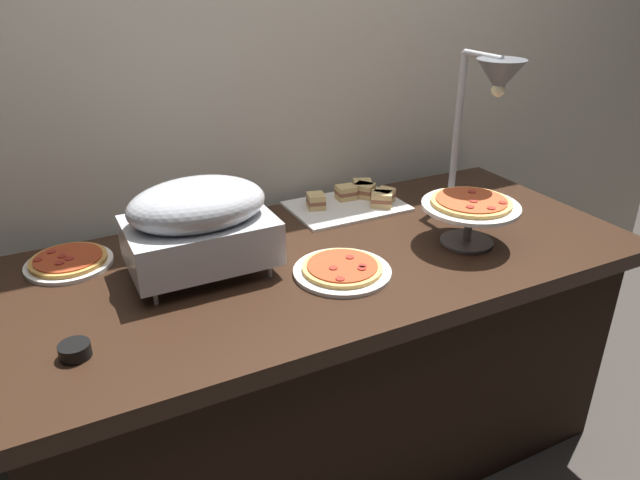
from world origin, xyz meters
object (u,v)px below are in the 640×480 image
Objects in this scene: chafing_dish at (199,223)px; pizza_plate_raised_stand at (471,208)px; pizza_plate_center at (342,270)px; sauce_cup_near at (75,350)px; pizza_plate_front at (69,262)px; sandwich_platter at (354,200)px; heat_lamp at (490,94)px.

chafing_dish reaches higher than pizza_plate_raised_stand.
sauce_cup_near is at bearing -174.88° from pizza_plate_center.
chafing_dish reaches higher than pizza_plate_front.
chafing_dish is 0.99× the size of sandwich_platter.
pizza_plate_front is at bearing -178.62° from sandwich_platter.
heat_lamp reaches higher than sauce_cup_near.
chafing_dish reaches higher than sauce_cup_near.
sandwich_platter is (0.28, 0.42, 0.01)m from pizza_plate_center.
chafing_dish is 1.43× the size of pizza_plate_center.
chafing_dish is at bearing 152.20° from pizza_plate_center.
heat_lamp is 0.37m from pizza_plate_raised_stand.
pizza_plate_front is at bearing 169.23° from heat_lamp.
sandwich_platter reaches higher than pizza_plate_front.
sandwich_platter is 1.09m from sauce_cup_near.
sandwich_platter is (0.95, 0.02, 0.01)m from pizza_plate_front.
heat_lamp reaches higher than pizza_plate_front.
pizza_plate_center is at bearing -30.53° from pizza_plate_front.
sauce_cup_near is at bearing -146.23° from chafing_dish.
pizza_plate_front is at bearing 146.81° from chafing_dish.
pizza_plate_center is at bearing 5.12° from sauce_cup_near.
chafing_dish is 1.61× the size of pizza_plate_front.
sandwich_platter is (-0.16, 0.42, -0.09)m from pizza_plate_raised_stand.
pizza_plate_center is 0.70× the size of sandwich_platter.
pizza_plate_front is (-1.27, 0.24, -0.40)m from heat_lamp.
pizza_plate_front is 0.62× the size of sandwich_platter.
chafing_dish reaches higher than sandwich_platter.
pizza_plate_raised_stand is 1.15m from sauce_cup_near.
heat_lamp is 1.35× the size of sandwich_platter.
pizza_plate_front is at bearing 85.83° from sauce_cup_near.
sandwich_platter is (0.62, 0.24, -0.13)m from chafing_dish.
chafing_dish is 0.41m from pizza_plate_center.
pizza_plate_raised_stand is (0.44, -0.00, 0.10)m from pizza_plate_center.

